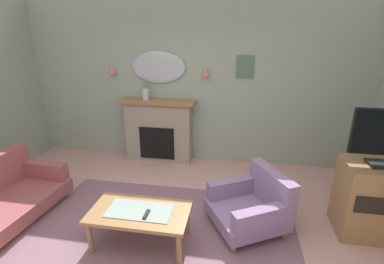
% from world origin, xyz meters
% --- Properties ---
extents(floor, '(7.02, 6.10, 0.10)m').
position_xyz_m(floor, '(0.00, 0.00, -0.05)').
color(floor, '#C6938E').
rests_on(floor, ground).
extents(wall_back, '(7.02, 0.10, 2.96)m').
position_xyz_m(wall_back, '(0.00, 2.60, 1.48)').
color(wall_back, '#93A393').
rests_on(wall_back, ground).
extents(patterned_rug, '(3.20, 2.40, 0.01)m').
position_xyz_m(patterned_rug, '(0.00, 0.20, 0.01)').
color(patterned_rug, '#7F5B6B').
rests_on(patterned_rug, ground).
extents(fireplace, '(1.36, 0.36, 1.16)m').
position_xyz_m(fireplace, '(-0.62, 2.38, 0.57)').
color(fireplace, gray).
rests_on(fireplace, ground).
extents(mantel_vase_left, '(0.12, 0.12, 0.37)m').
position_xyz_m(mantel_vase_left, '(-0.82, 2.35, 1.33)').
color(mantel_vase_left, silver).
rests_on(mantel_vase_left, fireplace).
extents(wall_mirror, '(0.96, 0.06, 0.56)m').
position_xyz_m(wall_mirror, '(-0.62, 2.52, 1.71)').
color(wall_mirror, '#B2BCC6').
extents(wall_sconce_left, '(0.14, 0.14, 0.14)m').
position_xyz_m(wall_sconce_left, '(-1.47, 2.47, 1.66)').
color(wall_sconce_left, '#D17066').
extents(wall_sconce_right, '(0.14, 0.14, 0.14)m').
position_xyz_m(wall_sconce_right, '(0.23, 2.47, 1.66)').
color(wall_sconce_right, '#D17066').
extents(framed_picture, '(0.28, 0.03, 0.36)m').
position_xyz_m(framed_picture, '(0.88, 2.53, 1.75)').
color(framed_picture, '#4C6B56').
extents(coffee_table, '(1.10, 0.60, 0.45)m').
position_xyz_m(coffee_table, '(-0.19, 0.14, 0.38)').
color(coffee_table, olive).
rests_on(coffee_table, ground).
extents(tv_remote, '(0.04, 0.16, 0.02)m').
position_xyz_m(tv_remote, '(-0.09, 0.08, 0.45)').
color(tv_remote, black).
rests_on(tv_remote, coffee_table).
extents(armchair_near_fireplace, '(1.11, 1.10, 0.71)m').
position_xyz_m(armchair_near_fireplace, '(1.06, 0.70, 0.31)').
color(armchair_near_fireplace, gray).
rests_on(armchair_near_fireplace, ground).
extents(tv_cabinet, '(0.80, 0.57, 0.90)m').
position_xyz_m(tv_cabinet, '(2.46, 0.80, 0.45)').
color(tv_cabinet, olive).
rests_on(tv_cabinet, ground).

